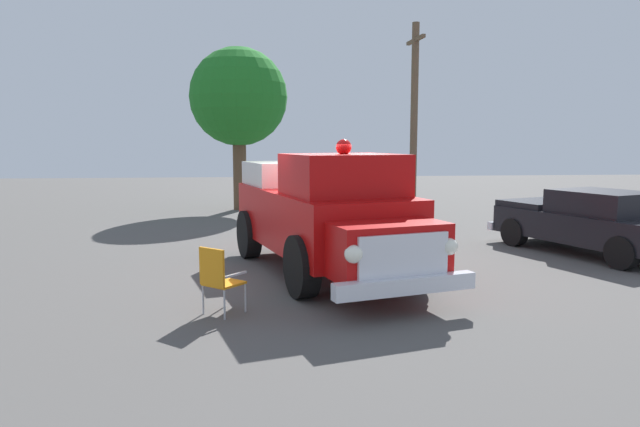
% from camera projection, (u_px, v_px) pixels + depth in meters
% --- Properties ---
extents(ground_plane, '(60.00, 60.00, 0.00)m').
position_uv_depth(ground_plane, '(317.00, 270.00, 11.35)').
color(ground_plane, '#514F4C').
extents(vintage_fire_truck, '(6.31, 3.74, 2.59)m').
position_uv_depth(vintage_fire_truck, '(324.00, 212.00, 11.00)').
color(vintage_fire_truck, black).
rests_on(vintage_fire_truck, ground).
extents(classic_hot_rod, '(4.73, 3.26, 1.46)m').
position_uv_depth(classic_hot_rod, '(588.00, 221.00, 13.02)').
color(classic_hot_rod, black).
rests_on(classic_hot_rod, ground).
extents(lawn_chair_near_truck, '(0.54, 0.55, 1.02)m').
position_uv_depth(lawn_chair_near_truck, '(330.00, 223.00, 13.74)').
color(lawn_chair_near_truck, '#B7BABF').
rests_on(lawn_chair_near_truck, ground).
extents(lawn_chair_by_car, '(0.65, 0.65, 1.02)m').
position_uv_depth(lawn_chair_by_car, '(639.00, 214.00, 15.49)').
color(lawn_chair_by_car, '#B7BABF').
rests_on(lawn_chair_by_car, ground).
extents(lawn_chair_spare, '(0.69, 0.69, 1.02)m').
position_uv_depth(lawn_chair_spare, '(218.00, 276.00, 8.38)').
color(lawn_chair_spare, '#B7BABF').
rests_on(lawn_chair_spare, ground).
extents(spectator_seated, '(0.56, 0.42, 1.29)m').
position_uv_depth(spectator_seated, '(331.00, 220.00, 13.60)').
color(spectator_seated, '#383842').
rests_on(spectator_seated, ground).
extents(spectator_standing, '(0.30, 0.65, 1.68)m').
position_uv_depth(spectator_standing, '(335.00, 205.00, 14.24)').
color(spectator_standing, '#2D334C').
rests_on(spectator_standing, ground).
extents(oak_tree_left, '(3.58, 3.58, 5.96)m').
position_uv_depth(oak_tree_left, '(238.00, 98.00, 20.92)').
color(oak_tree_left, brown).
rests_on(oak_tree_left, ground).
extents(utility_pole, '(1.70, 0.26, 6.70)m').
position_uv_depth(utility_pole, '(414.00, 115.00, 20.44)').
color(utility_pole, brown).
rests_on(utility_pole, ground).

